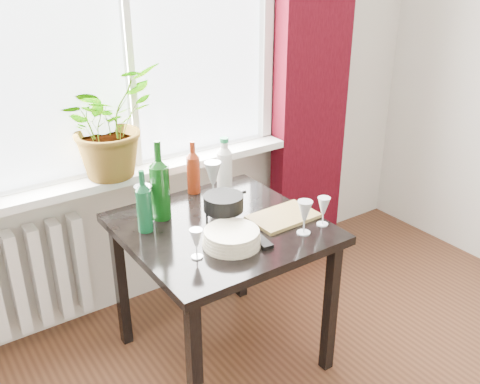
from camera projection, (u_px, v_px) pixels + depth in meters
window at (123, 13)px, 2.50m from camera, size 1.72×0.08×1.62m
windowsill at (142, 170)px, 2.77m from camera, size 1.72×0.20×0.04m
curtain at (313, 57)px, 3.13m from camera, size 0.50×0.12×2.56m
radiator at (5, 286)px, 2.60m from camera, size 0.80×0.10×0.55m
table at (221, 242)px, 2.45m from camera, size 0.85×0.85×0.74m
potted_plant at (107, 122)px, 2.56m from camera, size 0.63×0.60×0.54m
wine_bottle_left at (144, 201)px, 2.31m from camera, size 0.08×0.08×0.29m
wine_bottle_right at (159, 180)px, 2.40m from camera, size 0.11×0.11×0.38m
bottle_amber at (193, 167)px, 2.68m from camera, size 0.09×0.09×0.28m
cleaning_bottle at (224, 163)px, 2.72m from camera, size 0.10×0.10×0.28m
wineglass_front_right at (304, 217)px, 2.31m from camera, size 0.08×0.08×0.16m
wineglass_far_right at (323, 211)px, 2.38m from camera, size 0.07×0.07×0.14m
wineglass_back_center at (213, 180)px, 2.62m from camera, size 0.11×0.11×0.20m
wineglass_back_left at (144, 204)px, 2.39m from camera, size 0.10×0.10×0.19m
wineglass_front_left at (196, 243)px, 2.13m from camera, size 0.07×0.07×0.13m
plate_stack at (232, 238)px, 2.24m from camera, size 0.32×0.32×0.07m
fondue_pot at (224, 209)px, 2.40m from camera, size 0.25×0.24×0.14m
tv_remote at (259, 239)px, 2.27m from camera, size 0.07×0.17×0.02m
cutting_board at (283, 217)px, 2.47m from camera, size 0.31×0.21×0.02m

